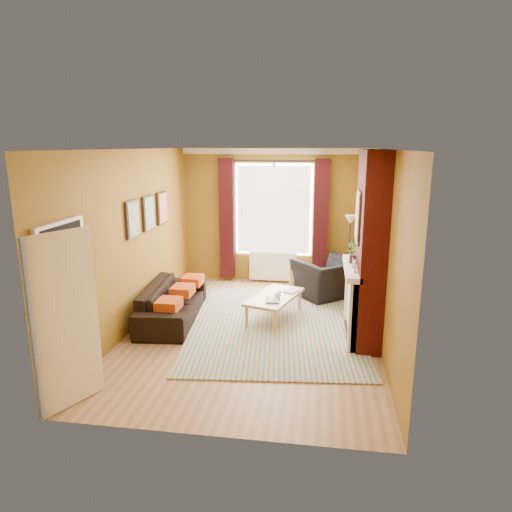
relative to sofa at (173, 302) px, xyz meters
name	(u,v)px	position (x,y,z in m)	size (l,w,h in m)	color
ground	(254,330)	(1.42, -0.27, -0.30)	(5.50, 5.50, 0.00)	#926842
room_walls	(296,243)	(2.05, 0.00, 1.08)	(3.82, 5.54, 2.83)	#89621A
striped_rug	(275,325)	(1.74, -0.03, -0.29)	(3.03, 3.95, 0.02)	teal
sofa	(173,302)	(0.00, 0.00, 0.00)	(2.06, 0.81, 0.60)	black
armchair	(328,278)	(2.57, 1.57, 0.06)	(1.13, 0.98, 0.73)	black
coffee_table	(275,298)	(1.69, 0.27, 0.06)	(0.95, 1.35, 0.41)	tan
wicker_stool	(299,281)	(2.02, 1.70, -0.05)	(0.41, 0.41, 0.51)	olive
floor_lamp	(350,232)	(2.97, 1.93, 0.92)	(0.28, 0.28, 1.55)	black
book_a	(266,300)	(1.58, -0.02, 0.12)	(0.22, 0.30, 0.03)	#999999
book_b	(286,290)	(1.86, 0.56, 0.12)	(0.19, 0.26, 0.02)	#999999
mug	(278,297)	(1.77, 0.06, 0.15)	(0.10, 0.10, 0.09)	#999999
tv_remote	(278,293)	(1.74, 0.38, 0.12)	(0.08, 0.18, 0.02)	#252528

